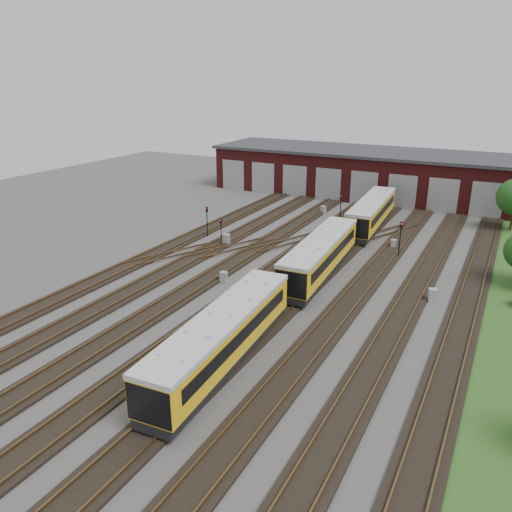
% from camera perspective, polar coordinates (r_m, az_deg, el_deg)
% --- Properties ---
extents(ground, '(120.00, 120.00, 0.00)m').
position_cam_1_polar(ground, '(37.86, 0.32, -5.51)').
color(ground, '#454240').
rests_on(ground, ground).
extents(track_network, '(30.40, 70.00, 0.33)m').
position_cam_1_polar(track_network, '(38.35, 0.51, -4.98)').
color(track_network, black).
rests_on(track_network, ground).
extents(maintenance_shed, '(51.00, 12.50, 6.35)m').
position_cam_1_polar(maintenance_shed, '(73.23, 15.10, 8.98)').
color(maintenance_shed, '#591617').
rests_on(maintenance_shed, ground).
extents(metro_train, '(3.52, 46.66, 3.00)m').
position_cam_1_polar(metro_train, '(42.78, 7.37, 0.10)').
color(metro_train, black).
rests_on(metro_train, ground).
extents(signal_mast_0, '(0.30, 0.29, 3.23)m').
position_cam_1_polar(signal_mast_0, '(53.28, -5.63, 4.39)').
color(signal_mast_0, black).
rests_on(signal_mast_0, ground).
extents(signal_mast_1, '(0.25, 0.24, 2.80)m').
position_cam_1_polar(signal_mast_1, '(50.22, -4.03, 3.14)').
color(signal_mast_1, black).
rests_on(signal_mast_1, ground).
extents(signal_mast_2, '(0.27, 0.25, 3.13)m').
position_cam_1_polar(signal_mast_2, '(59.81, 9.66, 5.85)').
color(signal_mast_2, black).
rests_on(signal_mast_2, ground).
extents(signal_mast_3, '(0.31, 0.30, 3.45)m').
position_cam_1_polar(signal_mast_3, '(48.71, 16.18, 2.36)').
color(signal_mast_3, black).
rests_on(signal_mast_3, ground).
extents(relay_cabinet_0, '(0.72, 0.62, 1.13)m').
position_cam_1_polar(relay_cabinet_0, '(50.79, -3.44, 1.89)').
color(relay_cabinet_0, '#959699').
rests_on(relay_cabinet_0, ground).
extents(relay_cabinet_1, '(0.69, 0.62, 0.96)m').
position_cam_1_polar(relay_cabinet_1, '(62.97, 7.69, 5.24)').
color(relay_cabinet_1, '#959699').
rests_on(relay_cabinet_1, ground).
extents(relay_cabinet_2, '(0.57, 0.48, 0.93)m').
position_cam_1_polar(relay_cabinet_2, '(41.60, -3.72, -2.43)').
color(relay_cabinet_2, '#959699').
rests_on(relay_cabinet_2, ground).
extents(relay_cabinet_3, '(0.64, 0.58, 0.89)m').
position_cam_1_polar(relay_cabinet_3, '(51.65, 15.44, 1.36)').
color(relay_cabinet_3, '#959699').
rests_on(relay_cabinet_3, ground).
extents(relay_cabinet_4, '(0.78, 0.72, 1.07)m').
position_cam_1_polar(relay_cabinet_4, '(40.30, 19.52, -4.26)').
color(relay_cabinet_4, '#959699').
rests_on(relay_cabinet_4, ground).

